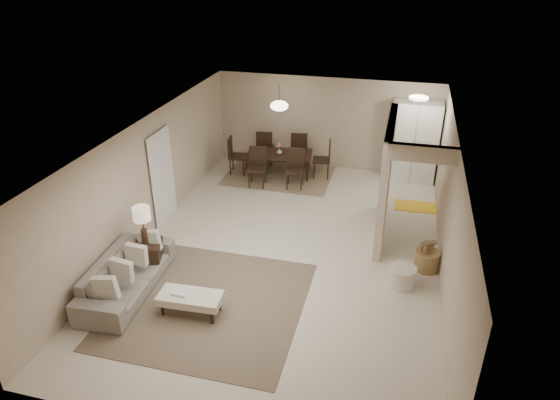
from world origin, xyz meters
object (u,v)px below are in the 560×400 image
(sofa, at_px, (126,275))
(wicker_basket, at_px, (427,260))
(dining_table, at_px, (279,164))
(round_pouf, at_px, (402,277))
(side_table, at_px, (148,256))
(pantry_cabinet, at_px, (414,142))
(ottoman_bench, at_px, (190,298))

(sofa, distance_m, wicker_basket, 5.58)
(wicker_basket, xyz_separation_m, dining_table, (-3.83, 3.59, 0.11))
(sofa, relative_size, dining_table, 1.35)
(round_pouf, height_order, dining_table, dining_table)
(sofa, height_order, round_pouf, sofa)
(side_table, xyz_separation_m, dining_table, (1.32, 4.92, 0.01))
(pantry_cabinet, bearing_deg, wicker_basket, -84.49)
(wicker_basket, bearing_deg, side_table, -165.51)
(sofa, bearing_deg, pantry_cabinet, -41.19)
(ottoman_bench, relative_size, wicker_basket, 2.35)
(ottoman_bench, relative_size, side_table, 1.83)
(round_pouf, bearing_deg, ottoman_bench, -154.04)
(pantry_cabinet, xyz_separation_m, dining_table, (-3.43, -0.56, -0.75))
(ottoman_bench, distance_m, side_table, 1.63)
(pantry_cabinet, xyz_separation_m, round_pouf, (-0.04, -4.80, -0.86))
(pantry_cabinet, distance_m, ottoman_bench, 7.36)
(round_pouf, height_order, wicker_basket, wicker_basket)
(wicker_basket, bearing_deg, ottoman_bench, -148.99)
(pantry_cabinet, bearing_deg, side_table, -130.92)
(sofa, distance_m, round_pouf, 4.95)
(ottoman_bench, distance_m, round_pouf, 3.79)
(wicker_basket, bearing_deg, dining_table, 136.88)
(wicker_basket, relative_size, dining_table, 0.27)
(sofa, relative_size, round_pouf, 4.64)
(ottoman_bench, height_order, round_pouf, round_pouf)
(side_table, relative_size, round_pouf, 1.18)
(pantry_cabinet, xyz_separation_m, sofa, (-4.80, -6.16, -0.71))
(ottoman_bench, height_order, side_table, side_table)
(side_table, distance_m, wicker_basket, 5.32)
(ottoman_bench, xyz_separation_m, round_pouf, (3.41, 1.66, -0.11))
(side_table, xyz_separation_m, round_pouf, (4.71, 0.68, -0.10))
(pantry_cabinet, distance_m, sofa, 7.84)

